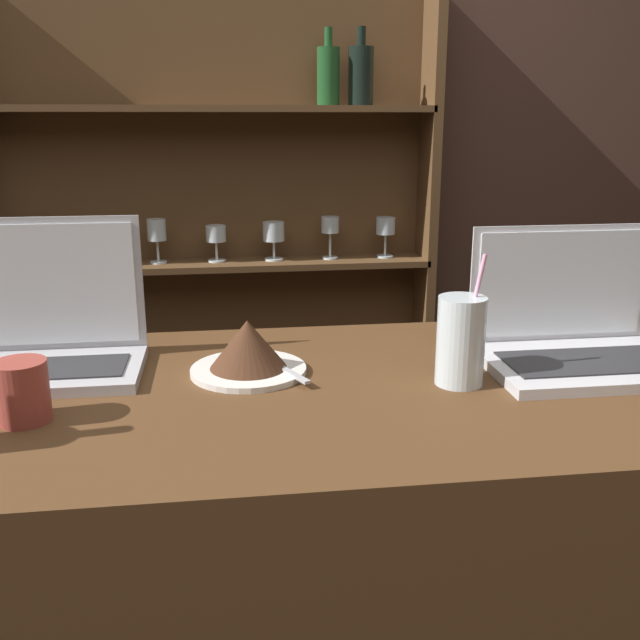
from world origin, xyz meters
name	(u,v)px	position (x,y,z in m)	size (l,w,h in m)	color
back_wall	(242,169)	(0.00, 1.67, 1.35)	(7.00, 0.06, 2.70)	#4C3328
back_shelf	(221,280)	(-0.08, 1.59, 1.00)	(1.40, 0.18, 1.92)	brown
laptop_near	(44,335)	(-0.38, 0.47, 1.16)	(0.33, 0.20, 0.25)	#ADADB2
laptop_far	(577,335)	(0.54, 0.39, 1.15)	(0.34, 0.24, 0.23)	silver
cake_plate	(248,350)	(-0.04, 0.41, 1.14)	(0.20, 0.20, 0.09)	silver
water_glass	(461,341)	(0.30, 0.31, 1.17)	(0.08, 0.08, 0.21)	silver
coffee_cup	(22,391)	(-0.36, 0.26, 1.14)	(0.07, 0.07, 0.09)	#993D33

